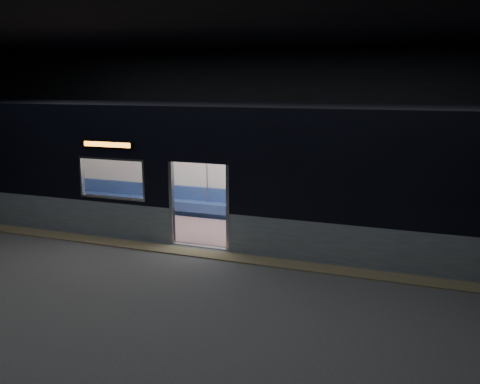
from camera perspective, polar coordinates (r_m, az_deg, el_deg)
The scene contains 7 objects.
station_floor at distance 11.49m, azimuth -6.71°, elevation -7.67°, with size 24.00×14.00×0.01m, color #47494C.
station_envelope at distance 10.82m, azimuth -7.20°, elevation 10.94°, with size 24.00×14.00×5.00m.
tactile_strip at distance 11.95m, azimuth -5.51°, elevation -6.76°, with size 22.80×0.50×0.03m, color #8C7F59.
metro_car at distance 13.28m, azimuth -1.92°, elevation 3.34°, with size 18.00×3.04×3.35m.
passenger at distance 13.53m, azimuth 15.94°, elevation -1.49°, with size 0.40×0.69×1.37m.
handbag at distance 13.34m, azimuth 15.94°, elevation -2.19°, with size 0.30×0.25×0.15m, color black.
transit_map at distance 13.70m, azimuth 15.49°, elevation 1.69°, with size 1.06×0.03×0.69m, color white.
Camera 1 is at (5.00, -9.60, 3.86)m, focal length 38.00 mm.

